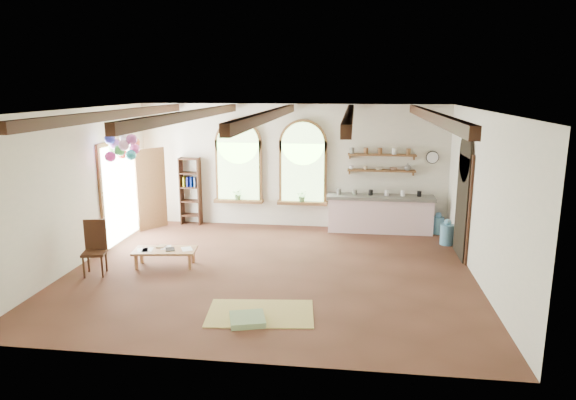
% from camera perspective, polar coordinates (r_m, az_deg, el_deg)
% --- Properties ---
extents(floor, '(8.00, 8.00, 0.00)m').
position_cam_1_polar(floor, '(10.43, -1.96, -7.90)').
color(floor, brown).
rests_on(floor, ground).
extents(ceiling_beams, '(6.20, 6.80, 0.18)m').
position_cam_1_polar(ceiling_beams, '(9.78, -2.10, 9.37)').
color(ceiling_beams, '#361A11').
rests_on(ceiling_beams, ceiling).
extents(window_left, '(1.30, 0.28, 2.20)m').
position_cam_1_polar(window_left, '(13.55, -5.52, 3.97)').
color(window_left, brown).
rests_on(window_left, floor).
extents(window_right, '(1.30, 0.28, 2.20)m').
position_cam_1_polar(window_right, '(13.28, 1.66, 3.85)').
color(window_right, brown).
rests_on(window_right, floor).
extents(left_doorway, '(0.10, 1.90, 2.50)m').
position_cam_1_polar(left_doorway, '(12.95, -18.17, 0.83)').
color(left_doorway, brown).
rests_on(left_doorway, floor).
extents(right_doorway, '(0.10, 1.30, 2.40)m').
position_cam_1_polar(right_doorway, '(11.66, 18.80, -0.72)').
color(right_doorway, black).
rests_on(right_doorway, floor).
extents(kitchen_counter, '(2.68, 0.62, 0.94)m').
position_cam_1_polar(kitchen_counter, '(13.24, 10.18, -1.48)').
color(kitchen_counter, beige).
rests_on(kitchen_counter, floor).
extents(wall_shelf_lower, '(1.70, 0.24, 0.04)m').
position_cam_1_polar(wall_shelf_lower, '(13.20, 10.32, 3.24)').
color(wall_shelf_lower, brown).
rests_on(wall_shelf_lower, wall_back).
extents(wall_shelf_upper, '(1.70, 0.24, 0.04)m').
position_cam_1_polar(wall_shelf_upper, '(13.14, 10.39, 4.96)').
color(wall_shelf_upper, brown).
rests_on(wall_shelf_upper, wall_back).
extents(wall_clock, '(0.32, 0.04, 0.32)m').
position_cam_1_polar(wall_clock, '(13.34, 15.75, 4.59)').
color(wall_clock, black).
rests_on(wall_clock, wall_back).
extents(bookshelf, '(0.53, 0.32, 1.80)m').
position_cam_1_polar(bookshelf, '(13.92, -10.78, 0.98)').
color(bookshelf, '#361A11').
rests_on(bookshelf, floor).
extents(coffee_table, '(1.33, 0.75, 0.36)m').
position_cam_1_polar(coffee_table, '(10.89, -13.51, -5.58)').
color(coffee_table, '#A57D4B').
rests_on(coffee_table, floor).
extents(side_chair, '(0.52, 0.52, 1.08)m').
position_cam_1_polar(side_chair, '(10.84, -20.64, -6.18)').
color(side_chair, '#361A11').
rests_on(side_chair, floor).
extents(floor_mat, '(1.83, 1.25, 0.02)m').
position_cam_1_polar(floor_mat, '(8.61, -3.08, -12.45)').
color(floor_mat, tan).
rests_on(floor_mat, floor).
extents(floor_cushion, '(0.67, 0.67, 0.09)m').
position_cam_1_polar(floor_cushion, '(8.33, -4.54, -13.09)').
color(floor_cushion, gray).
rests_on(floor_cushion, floor).
extents(water_jug_a, '(0.29, 0.29, 0.55)m').
position_cam_1_polar(water_jug_a, '(13.45, 16.32, -2.62)').
color(water_jug_a, '#528CB0').
rests_on(water_jug_a, floor).
extents(water_jug_b, '(0.32, 0.32, 0.62)m').
position_cam_1_polar(water_jug_b, '(12.60, 17.26, -3.56)').
color(water_jug_b, '#528CB0').
rests_on(water_jug_b, floor).
extents(balloon_cluster, '(0.81, 0.81, 1.15)m').
position_cam_1_polar(balloon_cluster, '(11.77, -17.91, 5.65)').
color(balloon_cluster, silver).
rests_on(balloon_cluster, floor).
extents(table_book, '(0.17, 0.24, 0.02)m').
position_cam_1_polar(table_book, '(11.10, -14.29, -4.99)').
color(table_book, olive).
rests_on(table_book, coffee_table).
extents(tablet, '(0.26, 0.31, 0.01)m').
position_cam_1_polar(tablet, '(10.85, -12.97, -5.35)').
color(tablet, black).
rests_on(tablet, coffee_table).
extents(potted_plant_left, '(0.27, 0.23, 0.30)m').
position_cam_1_polar(potted_plant_left, '(13.59, -5.55, 0.64)').
color(potted_plant_left, '#598C4C').
rests_on(potted_plant_left, window_left).
extents(potted_plant_right, '(0.27, 0.23, 0.30)m').
position_cam_1_polar(potted_plant_right, '(13.32, 1.60, 0.45)').
color(potted_plant_right, '#598C4C').
rests_on(potted_plant_right, window_right).
extents(shelf_cup_a, '(0.12, 0.10, 0.10)m').
position_cam_1_polar(shelf_cup_a, '(13.17, 7.07, 3.63)').
color(shelf_cup_a, white).
rests_on(shelf_cup_a, wall_shelf_lower).
extents(shelf_cup_b, '(0.10, 0.10, 0.09)m').
position_cam_1_polar(shelf_cup_b, '(13.18, 8.59, 3.57)').
color(shelf_cup_b, beige).
rests_on(shelf_cup_b, wall_shelf_lower).
extents(shelf_bowl_a, '(0.22, 0.22, 0.05)m').
position_cam_1_polar(shelf_bowl_a, '(13.19, 10.11, 3.44)').
color(shelf_bowl_a, beige).
rests_on(shelf_bowl_a, wall_shelf_lower).
extents(shelf_bowl_b, '(0.20, 0.20, 0.06)m').
position_cam_1_polar(shelf_bowl_b, '(13.21, 11.63, 3.41)').
color(shelf_bowl_b, '#8C664C').
rests_on(shelf_bowl_b, wall_shelf_lower).
extents(shelf_vase, '(0.18, 0.18, 0.19)m').
position_cam_1_polar(shelf_vase, '(13.23, 13.16, 3.64)').
color(shelf_vase, slate).
rests_on(shelf_vase, wall_shelf_lower).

